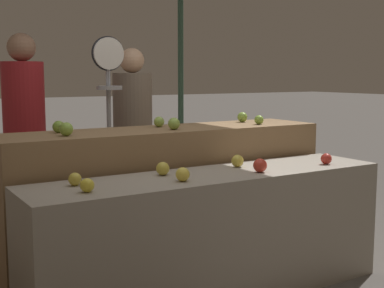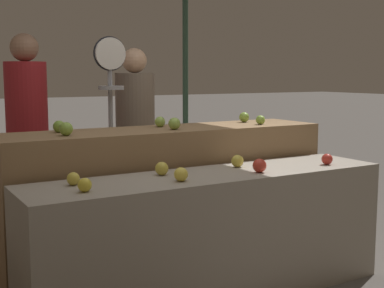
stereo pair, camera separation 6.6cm
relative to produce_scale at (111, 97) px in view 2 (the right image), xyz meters
The scene contains 18 objects.
display_counter_front 1.47m from the produce_scale, 81.42° to the right, with size 2.38×0.55×0.79m, color gray.
display_counter_back 0.95m from the produce_scale, 73.16° to the right, with size 2.38×0.55×1.02m, color olive.
apple_front_0 1.51m from the produce_scale, 117.48° to the right, with size 0.07×0.07×0.07m, color gold.
apple_front_1 1.37m from the produce_scale, 94.51° to the right, with size 0.08×0.08×0.08m, color yellow.
apple_front_2 1.45m from the produce_scale, 70.80° to the right, with size 0.09×0.09×0.09m, color red.
apple_front_3 1.72m from the produce_scale, 51.72° to the right, with size 0.08×0.08×0.08m, color #B72D23.
apple_front_4 1.35m from the produce_scale, 121.41° to the right, with size 0.07×0.07×0.07m, color gold.
apple_front_5 1.16m from the produce_scale, 95.85° to the right, with size 0.08×0.08×0.08m, color gold.
apple_front_6 1.24m from the produce_scale, 67.38° to the right, with size 0.08×0.08×0.08m, color gold.
apple_back_0 0.92m from the produce_scale, 129.89° to the right, with size 0.09×0.09×0.09m, color #84AD3D.
apple_back_1 0.75m from the produce_scale, 75.52° to the right, with size 0.08×0.08×0.08m, color #8EB247.
apple_back_2 1.18m from the produce_scale, 37.10° to the right, with size 0.07×0.07×0.07m, color #84AD3D.
apple_back_3 0.76m from the produce_scale, 138.90° to the right, with size 0.08×0.08×0.08m, color #7AA338.
apple_back_4 0.55m from the produce_scale, 69.36° to the right, with size 0.08×0.08×0.08m, color #8EB247.
apple_back_5 1.07m from the produce_scale, 26.80° to the right, with size 0.08×0.08×0.08m, color #84AD3D.
produce_scale is the anchor object (origin of this frame).
person_vendor_at_scale 0.56m from the produce_scale, 42.60° to the left, with size 0.42×0.42×1.63m.
person_customer_left 0.77m from the produce_scale, 135.35° to the left, with size 0.41×0.41×1.74m.
Camera 2 is at (-1.76, -2.75, 1.40)m, focal length 50.00 mm.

